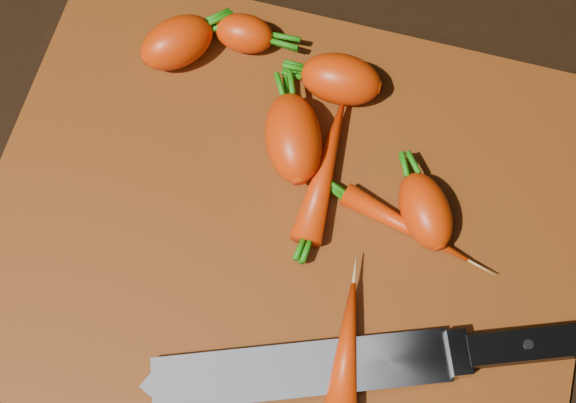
# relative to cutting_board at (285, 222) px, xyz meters

# --- Properties ---
(ground) EXTENTS (2.00, 2.00, 0.01)m
(ground) POSITION_rel_cutting_board_xyz_m (0.00, 0.00, -0.01)
(ground) COLOR black
(cutting_board) EXTENTS (0.50, 0.40, 0.01)m
(cutting_board) POSITION_rel_cutting_board_xyz_m (0.00, 0.00, 0.00)
(cutting_board) COLOR brown
(cutting_board) RESTS_ON ground
(carrot_0) EXTENTS (0.08, 0.08, 0.04)m
(carrot_0) POSITION_rel_cutting_board_xyz_m (-0.13, 0.13, 0.03)
(carrot_0) COLOR #F13A08
(carrot_0) RESTS_ON cutting_board
(carrot_1) EXTENTS (0.07, 0.09, 0.05)m
(carrot_1) POSITION_rel_cutting_board_xyz_m (-0.01, 0.06, 0.03)
(carrot_1) COLOR #F13A08
(carrot_1) RESTS_ON cutting_board
(carrot_2) EXTENTS (0.07, 0.05, 0.04)m
(carrot_2) POSITION_rel_cutting_board_xyz_m (0.02, 0.13, 0.03)
(carrot_2) COLOR #F13A08
(carrot_2) RESTS_ON cutting_board
(carrot_3) EXTENTS (0.05, 0.04, 0.03)m
(carrot_3) POSITION_rel_cutting_board_xyz_m (-0.08, 0.15, 0.02)
(carrot_3) COLOR #F13A08
(carrot_3) RESTS_ON cutting_board
(carrot_4) EXTENTS (0.07, 0.08, 0.04)m
(carrot_4) POSITION_rel_cutting_board_xyz_m (0.11, 0.03, 0.03)
(carrot_4) COLOR #F13A08
(carrot_4) RESTS_ON cutting_board
(carrot_5) EXTENTS (0.03, 0.13, 0.03)m
(carrot_5) POSITION_rel_cutting_board_xyz_m (0.02, 0.05, 0.02)
(carrot_5) COLOR #F13A08
(carrot_5) RESTS_ON cutting_board
(carrot_6) EXTENTS (0.11, 0.05, 0.02)m
(carrot_6) POSITION_rel_cutting_board_xyz_m (0.10, 0.02, 0.02)
(carrot_6) COLOR #F13A08
(carrot_6) RESTS_ON cutting_board
(carrot_7) EXTENTS (0.04, 0.10, 0.03)m
(carrot_7) POSITION_rel_cutting_board_xyz_m (0.07, -0.09, 0.02)
(carrot_7) COLOR #F13A08
(carrot_7) RESTS_ON cutting_board
(knife) EXTENTS (0.36, 0.16, 0.02)m
(knife) POSITION_rel_cutting_board_xyz_m (0.07, -0.11, 0.02)
(knife) COLOR gray
(knife) RESTS_ON cutting_board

